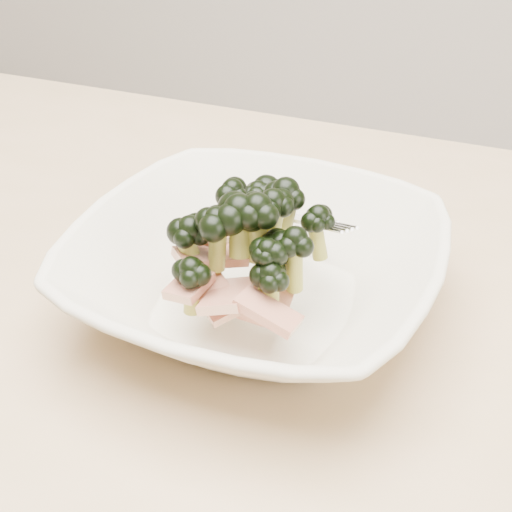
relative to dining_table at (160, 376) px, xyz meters
name	(u,v)px	position (x,y,z in m)	size (l,w,h in m)	color
dining_table	(160,376)	(0.00, 0.00, 0.00)	(1.20, 0.80, 0.75)	tan
broccoli_dish	(256,267)	(0.09, 0.01, 0.14)	(0.30, 0.30, 0.12)	beige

